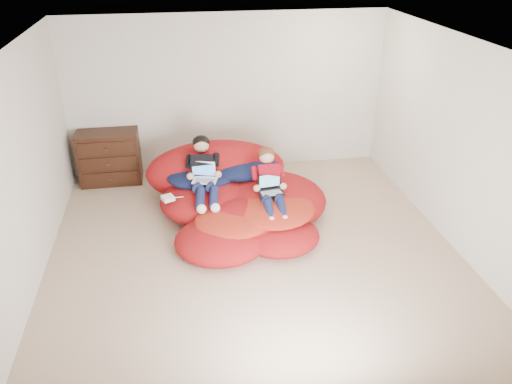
% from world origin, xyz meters
% --- Properties ---
extents(room_shell, '(5.10, 5.10, 2.77)m').
position_xyz_m(room_shell, '(0.00, 0.00, 0.22)').
color(room_shell, tan).
rests_on(room_shell, ground).
extents(dresser, '(0.93, 0.52, 0.83)m').
position_xyz_m(dresser, '(-1.90, 2.25, 0.42)').
color(dresser, black).
rests_on(dresser, ground).
extents(beanbag_pile, '(2.50, 2.46, 0.93)m').
position_xyz_m(beanbag_pile, '(-0.09, 0.89, 0.27)').
color(beanbag_pile, '#AD1316').
rests_on(beanbag_pile, ground).
extents(cream_pillow, '(0.41, 0.26, 0.26)m').
position_xyz_m(cream_pillow, '(-0.60, 1.65, 0.62)').
color(cream_pillow, white).
rests_on(cream_pillow, beanbag_pile).
extents(older_boy, '(0.36, 1.14, 0.68)m').
position_xyz_m(older_boy, '(-0.52, 1.04, 0.67)').
color(older_boy, black).
rests_on(older_boy, beanbag_pile).
extents(younger_boy, '(0.30, 1.00, 0.69)m').
position_xyz_m(younger_boy, '(0.32, 0.62, 0.62)').
color(younger_boy, '#A40E1C').
rests_on(younger_boy, beanbag_pile).
extents(laptop_white, '(0.37, 0.35, 0.24)m').
position_xyz_m(laptop_white, '(-0.52, 0.94, 0.63)').
color(laptop_white, white).
rests_on(laptop_white, older_boy).
extents(laptop_black, '(0.34, 0.28, 0.24)m').
position_xyz_m(laptop_black, '(0.32, 0.56, 0.56)').
color(laptop_black, black).
rests_on(laptop_black, younger_boy).
extents(power_adapter, '(0.19, 0.19, 0.05)m').
position_xyz_m(power_adapter, '(-1.02, 0.75, 0.42)').
color(power_adapter, white).
rests_on(power_adapter, beanbag_pile).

